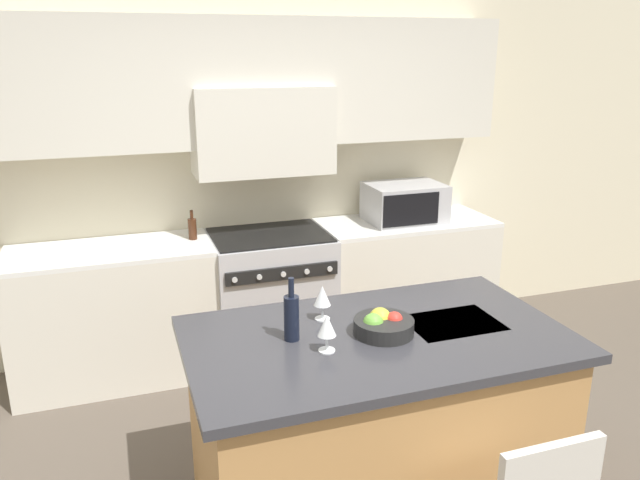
{
  "coord_description": "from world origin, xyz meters",
  "views": [
    {
      "loc": [
        -1.02,
        -2.21,
        2.2
      ],
      "look_at": [
        0.04,
        0.9,
        1.18
      ],
      "focal_mm": 35.0,
      "sensor_mm": 36.0,
      "label": 1
    }
  ],
  "objects_px": {
    "wine_bottle": "(292,316)",
    "oil_bottle_on_counter": "(192,228)",
    "wine_glass_near": "(327,326)",
    "microwave": "(405,203)",
    "fruit_bowl": "(383,325)",
    "wine_glass_far": "(322,297)",
    "range_stove": "(271,295)"
  },
  "relations": [
    {
      "from": "wine_glass_far",
      "to": "oil_bottle_on_counter",
      "type": "height_order",
      "value": "oil_bottle_on_counter"
    },
    {
      "from": "wine_bottle",
      "to": "oil_bottle_on_counter",
      "type": "distance_m",
      "value": 1.72
    },
    {
      "from": "fruit_bowl",
      "to": "oil_bottle_on_counter",
      "type": "distance_m",
      "value": 1.89
    },
    {
      "from": "wine_bottle",
      "to": "fruit_bowl",
      "type": "distance_m",
      "value": 0.43
    },
    {
      "from": "fruit_bowl",
      "to": "wine_bottle",
      "type": "bearing_deg",
      "value": 169.88
    },
    {
      "from": "oil_bottle_on_counter",
      "to": "range_stove",
      "type": "bearing_deg",
      "value": -6.65
    },
    {
      "from": "range_stove",
      "to": "microwave",
      "type": "height_order",
      "value": "microwave"
    },
    {
      "from": "range_stove",
      "to": "fruit_bowl",
      "type": "xyz_separation_m",
      "value": [
        0.1,
        -1.72,
        0.51
      ]
    },
    {
      "from": "microwave",
      "to": "wine_bottle",
      "type": "xyz_separation_m",
      "value": [
        -1.38,
        -1.66,
        -0.03
      ]
    },
    {
      "from": "wine_glass_near",
      "to": "oil_bottle_on_counter",
      "type": "bearing_deg",
      "value": 99.86
    },
    {
      "from": "microwave",
      "to": "oil_bottle_on_counter",
      "type": "relative_size",
      "value": 2.75
    },
    {
      "from": "range_stove",
      "to": "wine_bottle",
      "type": "bearing_deg",
      "value": -100.86
    },
    {
      "from": "oil_bottle_on_counter",
      "to": "wine_glass_far",
      "type": "bearing_deg",
      "value": -74.99
    },
    {
      "from": "microwave",
      "to": "wine_bottle",
      "type": "relative_size",
      "value": 1.9
    },
    {
      "from": "range_stove",
      "to": "fruit_bowl",
      "type": "relative_size",
      "value": 3.35
    },
    {
      "from": "range_stove",
      "to": "microwave",
      "type": "xyz_separation_m",
      "value": [
        1.06,
        0.02,
        0.61
      ]
    },
    {
      "from": "wine_bottle",
      "to": "oil_bottle_on_counter",
      "type": "relative_size",
      "value": 1.45
    },
    {
      "from": "range_stove",
      "to": "wine_glass_near",
      "type": "distance_m",
      "value": 1.91
    },
    {
      "from": "wine_glass_far",
      "to": "oil_bottle_on_counter",
      "type": "bearing_deg",
      "value": 105.01
    },
    {
      "from": "wine_glass_near",
      "to": "wine_glass_far",
      "type": "bearing_deg",
      "value": 74.32
    },
    {
      "from": "range_stove",
      "to": "wine_bottle",
      "type": "xyz_separation_m",
      "value": [
        -0.32,
        -1.65,
        0.58
      ]
    },
    {
      "from": "wine_glass_near",
      "to": "oil_bottle_on_counter",
      "type": "height_order",
      "value": "oil_bottle_on_counter"
    },
    {
      "from": "wine_glass_near",
      "to": "oil_bottle_on_counter",
      "type": "relative_size",
      "value": 0.84
    },
    {
      "from": "microwave",
      "to": "wine_glass_far",
      "type": "bearing_deg",
      "value": -128.05
    },
    {
      "from": "wine_bottle",
      "to": "fruit_bowl",
      "type": "xyz_separation_m",
      "value": [
        0.42,
        -0.07,
        -0.07
      ]
    },
    {
      "from": "wine_glass_near",
      "to": "fruit_bowl",
      "type": "distance_m",
      "value": 0.32
    },
    {
      "from": "range_stove",
      "to": "wine_bottle",
      "type": "distance_m",
      "value": 1.77
    },
    {
      "from": "microwave",
      "to": "wine_glass_near",
      "type": "relative_size",
      "value": 3.26
    },
    {
      "from": "fruit_bowl",
      "to": "oil_bottle_on_counter",
      "type": "bearing_deg",
      "value": 109.42
    },
    {
      "from": "wine_glass_near",
      "to": "fruit_bowl",
      "type": "relative_size",
      "value": 0.62
    },
    {
      "from": "wine_glass_far",
      "to": "oil_bottle_on_counter",
      "type": "distance_m",
      "value": 1.6
    },
    {
      "from": "wine_bottle",
      "to": "wine_glass_far",
      "type": "relative_size",
      "value": 1.72
    }
  ]
}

